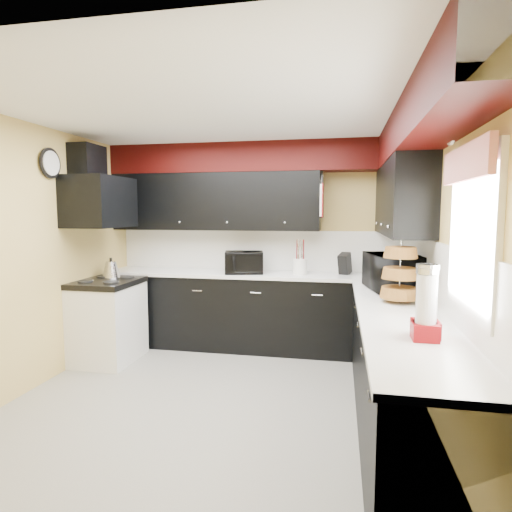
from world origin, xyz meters
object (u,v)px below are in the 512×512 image
(utensil_crock, at_px, (300,267))
(knife_block, at_px, (345,264))
(toaster_oven, at_px, (244,262))
(kettle, at_px, (111,269))
(microwave, at_px, (393,272))

(utensil_crock, height_order, knife_block, knife_block)
(toaster_oven, xyz_separation_m, utensil_crock, (0.67, 0.04, -0.04))
(knife_block, bearing_deg, toaster_oven, -152.03)
(toaster_oven, height_order, kettle, toaster_oven)
(microwave, xyz_separation_m, kettle, (-3.10, 0.36, -0.10))
(toaster_oven, bearing_deg, utensil_crock, -9.43)
(microwave, relative_size, utensil_crock, 3.37)
(knife_block, relative_size, kettle, 1.23)
(microwave, relative_size, kettle, 3.06)
(toaster_oven, height_order, microwave, microwave)
(microwave, height_order, kettle, microwave)
(microwave, xyz_separation_m, knife_block, (-0.43, 0.96, -0.05))
(toaster_oven, xyz_separation_m, kettle, (-1.48, -0.46, -0.06))
(microwave, bearing_deg, knife_block, 12.62)
(microwave, bearing_deg, utensil_crock, 36.35)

